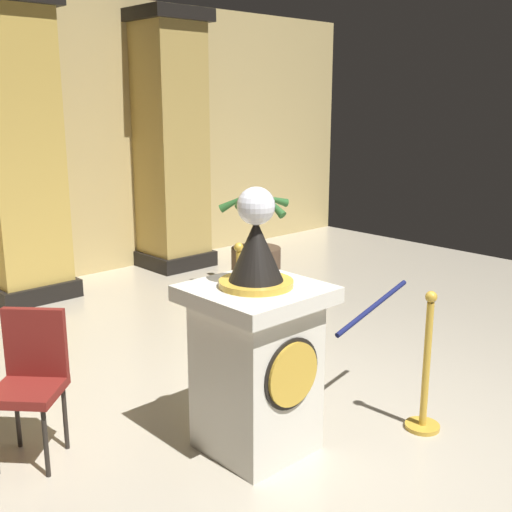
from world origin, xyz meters
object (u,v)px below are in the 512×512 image
stanchion_far (239,320)px  cafe_chair_red (31,372)px  pedestal_clock (256,351)px  stanchion_near (425,382)px  potted_palm_right (256,261)px

stanchion_far → cafe_chair_red: 1.98m
pedestal_clock → stanchion_near: 1.23m
pedestal_clock → stanchion_near: pedestal_clock is taller
stanchion_far → pedestal_clock: bearing=-127.1°
pedestal_clock → potted_palm_right: pedestal_clock is taller
stanchion_far → cafe_chair_red: size_ratio=1.11×
pedestal_clock → stanchion_far: (0.86, 1.14, -0.30)m
stanchion_near → stanchion_far: size_ratio=0.94×
pedestal_clock → cafe_chair_red: size_ratio=1.80×
pedestal_clock → stanchion_near: size_ratio=1.73×
pedestal_clock → stanchion_far: 1.46m
stanchion_near → potted_palm_right: potted_palm_right is taller
potted_palm_right → cafe_chair_red: (-3.53, -1.72, 0.22)m
stanchion_near → stanchion_far: stanchion_far is taller
cafe_chair_red → pedestal_clock: bearing=-39.4°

